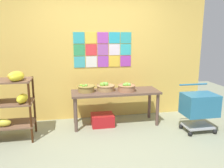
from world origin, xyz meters
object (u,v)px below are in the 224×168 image
Objects in this scene: fruit_basket_right at (127,87)px; fruit_basket_back_right at (106,87)px; produce_crate_under_table at (102,120)px; shopping_cart at (199,106)px; fruit_basket_back_left at (86,88)px; banana_shelf_unit at (4,100)px; display_table at (116,95)px.

fruit_basket_back_right is (-0.38, 0.12, -0.01)m from fruit_basket_right.
produce_crate_under_table is 1.79m from shopping_cart.
fruit_basket_back_right is 1.08× the size of fruit_basket_back_left.
fruit_basket_right reaches higher than produce_crate_under_table.
shopping_cart is (1.93, -0.66, -0.26)m from fruit_basket_back_left.
banana_shelf_unit is 3.29m from shopping_cart.
display_table is 5.08× the size of fruit_basket_back_left.
banana_shelf_unit is 1.38× the size of shopping_cart.
shopping_cart reaches higher than produce_crate_under_table.
display_table is 0.57m from fruit_basket_back_left.
fruit_basket_back_right is at bearing 162.52° from fruit_basket_right.
fruit_basket_back_left is 2.06m from shopping_cart.
produce_crate_under_table is (-0.08, -0.09, -0.62)m from fruit_basket_back_right.
fruit_basket_back_left reaches higher than produce_crate_under_table.
shopping_cart is (1.56, -0.69, -0.26)m from fruit_basket_back_right.
fruit_basket_back_right is 0.84× the size of produce_crate_under_table.
fruit_basket_back_right is 0.63m from produce_crate_under_table.
shopping_cart is at bearing -18.90° from fruit_basket_back_left.
display_table is at bearing 166.90° from fruit_basket_right.
shopping_cart is (1.18, -0.57, -0.26)m from fruit_basket_right.
fruit_basket_back_right is (1.71, 0.39, 0.04)m from banana_shelf_unit.
fruit_basket_back_right is at bearing 160.15° from shopping_cart.
banana_shelf_unit reaches higher than fruit_basket_right.
display_table is (1.89, 0.31, -0.11)m from banana_shelf_unit.
shopping_cart is at bearing -25.81° from fruit_basket_right.
shopping_cart is (3.27, -0.30, -0.21)m from banana_shelf_unit.
fruit_basket_right reaches higher than shopping_cart.
fruit_basket_right reaches higher than display_table.
banana_shelf_unit reaches higher than produce_crate_under_table.
fruit_basket_back_right reaches higher than produce_crate_under_table.
fruit_basket_right is 0.76m from fruit_basket_back_left.
fruit_basket_right is (0.20, -0.05, 0.16)m from display_table.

